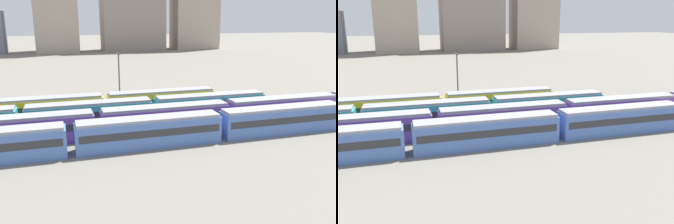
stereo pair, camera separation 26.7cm
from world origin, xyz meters
TOP-DOWN VIEW (x-y plane):
  - train_track_0 at (15.99, 0.00)m, footprint 74.70×3.06m
  - train_track_1 at (29.05, 5.20)m, footprint 93.60×3.06m
  - train_track_2 at (19.13, 10.40)m, footprint 55.80×3.06m
  - train_track_3 at (12.46, 15.60)m, footprint 55.80×3.06m
  - catenary_pole_1 at (24.78, 18.51)m, footprint 0.24×3.20m
  - distant_building_3 at (50.59, 136.04)m, footprint 29.91×18.07m

SIDE VIEW (x-z plane):
  - train_track_2 at x=19.13m, z-range 0.03..3.78m
  - train_track_3 at x=12.46m, z-range 0.03..3.78m
  - train_track_0 at x=15.99m, z-range 0.03..3.78m
  - train_track_1 at x=29.05m, z-range 0.03..3.78m
  - catenary_pole_1 at x=24.78m, z-range 0.55..10.91m
  - distant_building_3 at x=50.59m, z-range 0.00..43.91m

